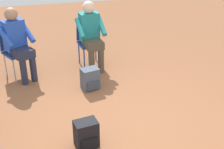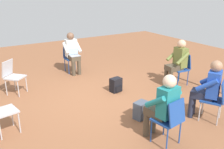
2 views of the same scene
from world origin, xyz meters
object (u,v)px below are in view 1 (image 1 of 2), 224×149
chair_west (88,40)px  backpack_by_empty_chair (90,80)px  person_in_blue (17,41)px  backpack_near_laptop_user (86,135)px  chair_southwest (14,49)px  person_in_teal (91,32)px

chair_west → backpack_by_empty_chair: bearing=73.0°
person_in_blue → backpack_near_laptop_user: (2.11, 0.79, -0.54)m
backpack_near_laptop_user → chair_west: bearing=169.0°
chair_southwest → person_in_blue: size_ratio=0.69×
person_in_teal → person_in_blue: size_ratio=1.00×
chair_west → backpack_by_empty_chair: chair_west is taller
person_in_teal → backpack_near_laptop_user: person_in_teal is taller
person_in_teal → backpack_near_laptop_user: 2.33m
chair_west → backpack_near_laptop_user: (2.38, -0.46, -0.34)m
chair_southwest → chair_west: bearing=156.6°
chair_west → chair_southwest: (0.13, -1.34, 0.00)m
chair_southwest → person_in_blue: 0.26m
person_in_teal → backpack_near_laptop_user: bearing=69.8°
backpack_near_laptop_user → backpack_by_empty_chair: size_ratio=1.00×
chair_southwest → backpack_near_laptop_user: (2.25, 0.88, -0.34)m
chair_southwest → person_in_blue: (0.15, 0.08, 0.20)m
backpack_near_laptop_user → person_in_blue: bearing=-159.3°
chair_west → backpack_by_empty_chair: 1.03m
backpack_near_laptop_user → backpack_by_empty_chair: (-1.42, 0.31, 0.00)m
person_in_teal → backpack_by_empty_chair: 0.98m
chair_west → person_in_teal: bearing=90.0°
chair_southwest → person_in_blue: bearing=90.0°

